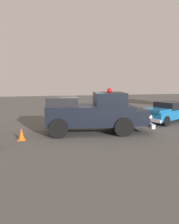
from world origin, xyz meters
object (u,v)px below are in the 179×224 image
Objects in this scene: classic_hot_rod at (167,112)px; traffic_cone at (21,134)px; vintage_fire_truck at (94,112)px; lawn_chair_by_car at (124,114)px.

traffic_cone is (2.88, -10.01, -0.44)m from classic_hot_rod.
vintage_fire_truck reaches higher than traffic_cone.
lawn_chair_by_car is 7.92m from traffic_cone.
traffic_cone is (0.74, -3.97, -0.89)m from vintage_fire_truck.
classic_hot_rod is 7.45× the size of traffic_cone.
lawn_chair_by_car is (-2.91, 3.04, -0.61)m from vintage_fire_truck.
vintage_fire_truck is 1.30× the size of classic_hot_rod.
vintage_fire_truck is 6.05× the size of lawn_chair_by_car.
vintage_fire_truck is 9.72× the size of traffic_cone.
vintage_fire_truck is 4.25m from lawn_chair_by_car.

